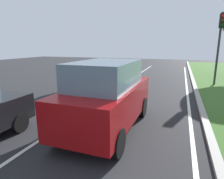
{
  "coord_description": "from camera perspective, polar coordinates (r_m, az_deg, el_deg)",
  "views": [
    {
      "loc": [
        3.1,
        3.32,
        2.77
      ],
      "look_at": [
        0.82,
        9.72,
        1.2
      ],
      "focal_mm": 30.84,
      "sensor_mm": 36.0,
      "label": 1
    }
  ],
  "objects": [
    {
      "name": "lane_line_right_edge",
      "position": [
        11.04,
        21.58,
        -2.44
      ],
      "size": [
        0.12,
        32.0,
        0.01
      ],
      "primitive_type": "cube",
      "color": "silver",
      "rests_on": "ground"
    },
    {
      "name": "traffic_light_near_right",
      "position": [
        15.08,
        29.39,
        13.67
      ],
      "size": [
        0.32,
        0.5,
        4.89
      ],
      "color": "#2D2D2D",
      "rests_on": "ground"
    },
    {
      "name": "car_hatchback_far",
      "position": [
        12.23,
        -7.35,
        4.01
      ],
      "size": [
        1.76,
        3.72,
        1.78
      ],
      "rotation": [
        0.0,
        0.0,
        0.01
      ],
      "color": "#B7BABF",
      "rests_on": "ground"
    },
    {
      "name": "ground_plane",
      "position": [
        11.46,
        3.34,
        -1.0
      ],
      "size": [
        60.0,
        60.0,
        0.0
      ],
      "primitive_type": "plane",
      "color": "#262628"
    },
    {
      "name": "car_suv_ahead",
      "position": [
        6.3,
        -1.47,
        -1.74
      ],
      "size": [
        2.02,
        4.53,
        2.28
      ],
      "rotation": [
        0.0,
        0.0,
        -0.01
      ],
      "color": "maroon",
      "rests_on": "ground"
    },
    {
      "name": "curb_right",
      "position": [
        11.06,
        24.19,
        -2.34
      ],
      "size": [
        0.24,
        48.0,
        0.12
      ],
      "primitive_type": "cube",
      "color": "#9E9B93",
      "rests_on": "ground"
    },
    {
      "name": "lane_line_center",
      "position": [
        11.67,
        0.04,
        -0.71
      ],
      "size": [
        0.12,
        32.0,
        0.01
      ],
      "primitive_type": "cube",
      "color": "silver",
      "rests_on": "ground"
    }
  ]
}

